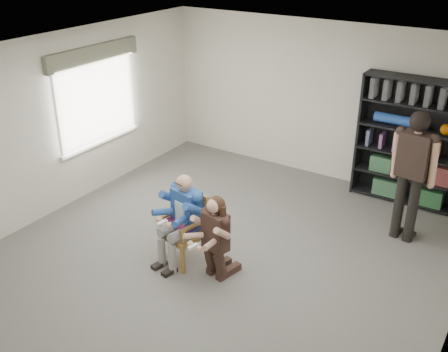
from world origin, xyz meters
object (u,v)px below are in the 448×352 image
Objects in this scene: seated_man at (183,219)px; kneeling_woman at (214,239)px; bookshelf at (414,143)px; armchair at (183,229)px; standing_man at (410,179)px.

seated_man is 1.09× the size of kneeling_woman.
armchair is at bearing -121.72° from bookshelf.
standing_man reaches higher than kneeling_woman.
standing_man is at bearing 54.87° from armchair.
seated_man is at bearing -129.60° from standing_man.
armchair is at bearing -129.60° from standing_man.
armchair is 0.47× the size of bookshelf.
kneeling_woman is at bearing -120.13° from standing_man.
armchair is 0.60m from kneeling_woman.
seated_man is 0.59m from kneeling_woman.
armchair is 0.84× the size of kneeling_woman.
bookshelf reaches higher than kneeling_woman.
bookshelf is (2.10, 3.39, 0.55)m from armchair.
kneeling_woman is at bearing 0.56° from seated_man.
bookshelf is (1.52, 3.51, 0.46)m from kneeling_woman.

